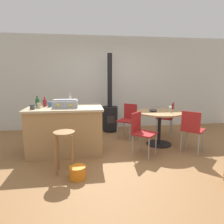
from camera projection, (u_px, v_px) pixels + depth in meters
ground_plane at (118, 157)px, 3.82m from camera, size 8.80×8.80×0.00m
back_wall at (105, 83)px, 5.89m from camera, size 8.00×0.10×2.70m
kitchen_island at (66, 130)px, 3.99m from camera, size 1.49×0.83×0.94m
wooden_stool at (64, 143)px, 3.15m from camera, size 0.34×0.34×0.68m
dining_table at (160, 120)px, 4.43m from camera, size 1.02×1.02×0.76m
folding_chair_near at (168, 116)px, 5.17m from camera, size 0.55×0.55×0.87m
folding_chair_far at (128, 118)px, 4.95m from camera, size 0.56×0.56×0.86m
folding_chair_left at (141, 130)px, 3.86m from camera, size 0.57×0.57×0.85m
folding_chair_right at (192, 128)px, 3.94m from camera, size 0.57×0.57×0.87m
wood_stove at (110, 113)px, 5.55m from camera, size 0.44×0.45×2.16m
toolbox at (65, 104)px, 3.85m from camera, size 0.47×0.29×0.16m
bottle_0 at (45, 103)px, 4.03m from camera, size 0.07×0.07×0.19m
bottle_1 at (37, 103)px, 3.93m from camera, size 0.08×0.08×0.22m
bottle_2 at (70, 100)px, 4.20m from camera, size 0.08×0.08×0.26m
cup_0 at (32, 107)px, 3.66m from camera, size 0.12×0.08×0.09m
cup_1 at (50, 104)px, 3.96m from camera, size 0.12×0.08×0.10m
cup_2 at (39, 105)px, 3.80m from camera, size 0.11×0.07×0.10m
wine_glass at (170, 107)px, 4.32m from camera, size 0.07×0.07×0.14m
serving_bowl at (153, 110)px, 4.41m from camera, size 0.18×0.18×0.07m
plastic_bucket at (78, 172)px, 3.00m from camera, size 0.25×0.25×0.19m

